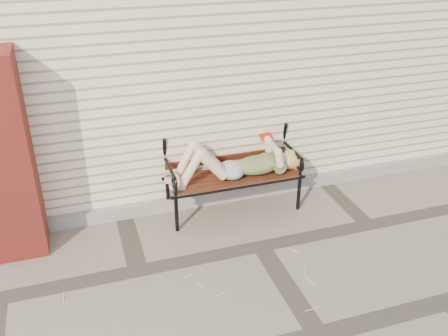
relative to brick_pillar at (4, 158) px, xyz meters
name	(u,v)px	position (x,y,z in m)	size (l,w,h in m)	color
ground	(261,246)	(2.30, -0.75, -1.00)	(80.00, 80.00, 0.00)	#756A5A
house_wall	(185,35)	(2.30, 2.25, 0.50)	(8.00, 4.00, 3.00)	beige
foundation_strip	(231,194)	(2.30, 0.22, -0.93)	(8.00, 0.10, 0.15)	gray
brick_pillar	(4,158)	(0.00, 0.00, 0.00)	(0.50, 0.50, 2.00)	#A92E26
garden_bench	(231,160)	(2.26, 0.10, -0.42)	(1.60, 0.64, 1.04)	black
reading_woman	(236,162)	(2.27, -0.02, -0.38)	(1.51, 0.34, 0.48)	#093A43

